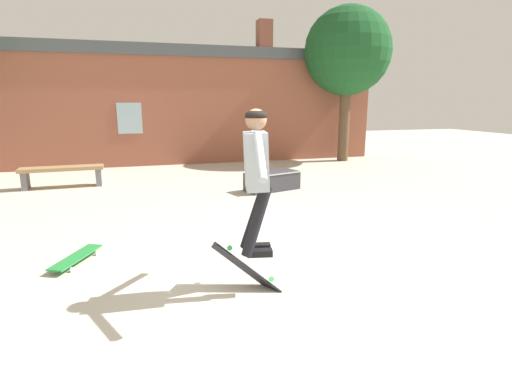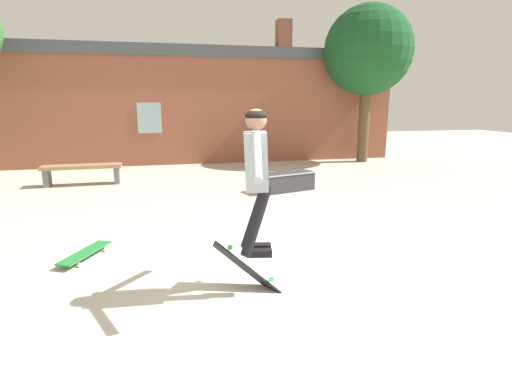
{
  "view_description": "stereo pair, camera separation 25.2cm",
  "coord_description": "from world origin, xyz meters",
  "px_view_note": "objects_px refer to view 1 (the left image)",
  "views": [
    {
      "loc": [
        -1.37,
        -3.46,
        1.96
      ],
      "look_at": [
        -0.26,
        0.29,
        1.06
      ],
      "focal_mm": 28.0,
      "sensor_mm": 36.0,
      "label": 1
    },
    {
      "loc": [
        -1.13,
        -3.53,
        1.96
      ],
      "look_at": [
        -0.26,
        0.29,
        1.06
      ],
      "focal_mm": 28.0,
      "sensor_mm": 36.0,
      "label": 2
    }
  ],
  "objects_px": {
    "park_bench": "(62,172)",
    "skateboard_resting": "(76,257)",
    "skate_ledge": "(272,181)",
    "skater": "(256,169)",
    "tree_right": "(347,52)",
    "skateboard_flipping": "(246,269)"
  },
  "relations": [
    {
      "from": "park_bench",
      "to": "skateboard_resting",
      "type": "xyz_separation_m",
      "value": [
        0.88,
        -4.85,
        -0.28
      ]
    },
    {
      "from": "skate_ledge",
      "to": "skater",
      "type": "distance_m",
      "value": 4.94
    },
    {
      "from": "tree_right",
      "to": "park_bench",
      "type": "xyz_separation_m",
      "value": [
        -8.24,
        -1.97,
        -3.09
      ]
    },
    {
      "from": "park_bench",
      "to": "skateboard_flipping",
      "type": "distance_m",
      "value": 6.66
    },
    {
      "from": "skater",
      "to": "skateboard_resting",
      "type": "xyz_separation_m",
      "value": [
        -1.93,
        1.31,
        -1.22
      ]
    },
    {
      "from": "skate_ledge",
      "to": "park_bench",
      "type": "bearing_deg",
      "value": 143.39
    },
    {
      "from": "park_bench",
      "to": "skater",
      "type": "xyz_separation_m",
      "value": [
        2.81,
        -6.16,
        0.94
      ]
    },
    {
      "from": "park_bench",
      "to": "skateboard_resting",
      "type": "height_order",
      "value": "park_bench"
    },
    {
      "from": "tree_right",
      "to": "skate_ledge",
      "type": "relative_size",
      "value": 3.69
    },
    {
      "from": "tree_right",
      "to": "skateboard_flipping",
      "type": "relative_size",
      "value": 7.37
    },
    {
      "from": "skateboard_resting",
      "to": "tree_right",
      "type": "bearing_deg",
      "value": 159.2
    },
    {
      "from": "skateboard_resting",
      "to": "skateboard_flipping",
      "type": "bearing_deg",
      "value": 82.6
    },
    {
      "from": "tree_right",
      "to": "skateboard_flipping",
      "type": "height_order",
      "value": "tree_right"
    },
    {
      "from": "skater",
      "to": "skateboard_resting",
      "type": "relative_size",
      "value": 1.73
    },
    {
      "from": "park_bench",
      "to": "skateboard_flipping",
      "type": "relative_size",
      "value": 2.73
    },
    {
      "from": "park_bench",
      "to": "skateboard_resting",
      "type": "bearing_deg",
      "value": -81.91
    },
    {
      "from": "skate_ledge",
      "to": "skateboard_flipping",
      "type": "xyz_separation_m",
      "value": [
        -1.8,
        -4.42,
        0.0
      ]
    },
    {
      "from": "skater",
      "to": "skateboard_flipping",
      "type": "height_order",
      "value": "skater"
    },
    {
      "from": "skate_ledge",
      "to": "skater",
      "type": "bearing_deg",
      "value": -127.36
    },
    {
      "from": "skateboard_flipping",
      "to": "skate_ledge",
      "type": "bearing_deg",
      "value": 94.22
    },
    {
      "from": "skater",
      "to": "skateboard_resting",
      "type": "distance_m",
      "value": 2.63
    },
    {
      "from": "skateboard_resting",
      "to": "skate_ledge",
      "type": "bearing_deg",
      "value": 157.61
    }
  ]
}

